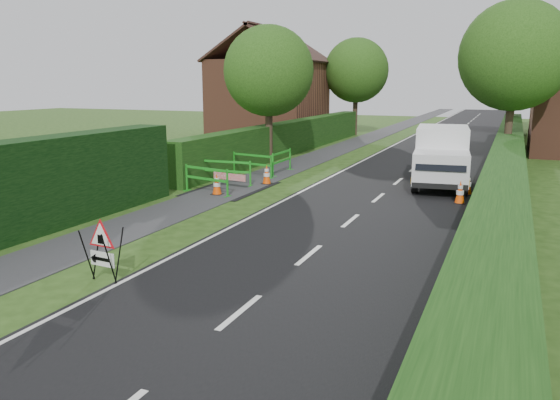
# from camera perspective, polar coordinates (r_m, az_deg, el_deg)

# --- Properties ---
(ground) EXTENTS (120.00, 120.00, 0.00)m
(ground) POSITION_cam_1_polar(r_m,az_deg,el_deg) (10.37, -19.47, -10.92)
(ground) COLOR #223F12
(ground) RESTS_ON ground
(road_surface) EXTENTS (6.00, 90.00, 0.02)m
(road_surface) POSITION_cam_1_polar(r_m,az_deg,el_deg) (42.30, 17.52, 6.27)
(road_surface) COLOR black
(road_surface) RESTS_ON ground
(footpath) EXTENTS (2.00, 90.00, 0.02)m
(footpath) POSITION_cam_1_polar(r_m,az_deg,el_deg) (43.19, 10.20, 6.75)
(footpath) COLOR #2D2D30
(footpath) RESTS_ON ground
(hedge_west_far) EXTENTS (1.00, 24.00, 1.80)m
(hedge_west_far) POSITION_cam_1_polar(r_m,az_deg,el_deg) (31.42, 1.19, 4.96)
(hedge_west_far) COLOR #14380F
(hedge_west_far) RESTS_ON ground
(hedge_east) EXTENTS (1.20, 50.00, 1.50)m
(hedge_east) POSITION_cam_1_polar(r_m,az_deg,el_deg) (23.25, 22.44, 1.48)
(hedge_east) COLOR #14380F
(hedge_east) RESTS_ON ground
(house_west) EXTENTS (7.50, 7.40, 7.88)m
(house_west) POSITION_cam_1_polar(r_m,az_deg,el_deg) (40.50, -1.16, 10.69)
(house_west) COLOR brown
(house_west) RESTS_ON ground
(tree_nw) EXTENTS (4.40, 4.40, 6.70)m
(tree_nw) POSITION_cam_1_polar(r_m,az_deg,el_deg) (27.34, -1.19, 13.30)
(tree_nw) COLOR #2D2116
(tree_nw) RESTS_ON ground
(tree_ne) EXTENTS (5.20, 5.20, 7.79)m
(tree_ne) POSITION_cam_1_polar(r_m,az_deg,el_deg) (28.94, 23.33, 13.65)
(tree_ne) COLOR #2D2116
(tree_ne) RESTS_ON ground
(tree_fw) EXTENTS (4.80, 4.80, 7.24)m
(tree_fw) POSITION_cam_1_polar(r_m,az_deg,el_deg) (42.44, 7.98, 13.26)
(tree_fw) COLOR #2D2116
(tree_fw) RESTS_ON ground
(tree_fe) EXTENTS (4.20, 4.20, 6.33)m
(tree_fe) POSITION_cam_1_polar(r_m,az_deg,el_deg) (44.91, 23.32, 11.56)
(tree_fe) COLOR #2D2116
(tree_fe) RESTS_ON ground
(triangle_sign) EXTENTS (0.80, 0.80, 1.10)m
(triangle_sign) POSITION_cam_1_polar(r_m,az_deg,el_deg) (11.45, -18.27, -4.57)
(triangle_sign) COLOR black
(triangle_sign) RESTS_ON ground
(works_van) EXTENTS (2.47, 5.11, 2.24)m
(works_van) POSITION_cam_1_polar(r_m,az_deg,el_deg) (21.98, 16.52, 4.47)
(works_van) COLOR silver
(works_van) RESTS_ON ground
(traffic_cone_0) EXTENTS (0.38, 0.38, 0.79)m
(traffic_cone_0) POSITION_cam_1_polar(r_m,az_deg,el_deg) (19.01, 18.30, 0.79)
(traffic_cone_0) COLOR black
(traffic_cone_0) RESTS_ON ground
(traffic_cone_1) EXTENTS (0.38, 0.38, 0.79)m
(traffic_cone_1) POSITION_cam_1_polar(r_m,az_deg,el_deg) (20.63, 19.02, 1.59)
(traffic_cone_1) COLOR black
(traffic_cone_1) RESTS_ON ground
(traffic_cone_2) EXTENTS (0.38, 0.38, 0.79)m
(traffic_cone_2) POSITION_cam_1_polar(r_m,az_deg,el_deg) (23.78, 18.12, 2.98)
(traffic_cone_2) COLOR black
(traffic_cone_2) RESTS_ON ground
(traffic_cone_3) EXTENTS (0.38, 0.38, 0.79)m
(traffic_cone_3) POSITION_cam_1_polar(r_m,az_deg,el_deg) (19.61, -6.62, 1.66)
(traffic_cone_3) COLOR black
(traffic_cone_3) RESTS_ON ground
(traffic_cone_4) EXTENTS (0.38, 0.38, 0.79)m
(traffic_cone_4) POSITION_cam_1_polar(r_m,az_deg,el_deg) (21.55, -1.40, 2.69)
(traffic_cone_4) COLOR black
(traffic_cone_4) RESTS_ON ground
(ped_barrier_0) EXTENTS (2.09, 0.80, 1.00)m
(ped_barrier_0) POSITION_cam_1_polar(r_m,az_deg,el_deg) (19.78, -7.71, 2.42)
(ped_barrier_0) COLOR #1B981E
(ped_barrier_0) RESTS_ON ground
(ped_barrier_1) EXTENTS (2.08, 0.49, 1.00)m
(ped_barrier_1) POSITION_cam_1_polar(r_m,az_deg,el_deg) (21.44, -5.60, 3.23)
(ped_barrier_1) COLOR #1B981E
(ped_barrier_1) RESTS_ON ground
(ped_barrier_2) EXTENTS (2.09, 0.76, 1.00)m
(ped_barrier_2) POSITION_cam_1_polar(r_m,az_deg,el_deg) (23.31, -2.93, 3.99)
(ped_barrier_2) COLOR #1B981E
(ped_barrier_2) RESTS_ON ground
(ped_barrier_3) EXTENTS (0.37, 2.06, 1.00)m
(ped_barrier_3) POSITION_cam_1_polar(r_m,az_deg,el_deg) (24.17, 0.19, 4.30)
(ped_barrier_3) COLOR #1B981E
(ped_barrier_3) RESTS_ON ground
(redwhite_plank) EXTENTS (1.49, 0.28, 0.25)m
(redwhite_plank) POSITION_cam_1_polar(r_m,az_deg,el_deg) (20.86, -5.29, 1.23)
(redwhite_plank) COLOR red
(redwhite_plank) RESTS_ON ground
(hatchback_car) EXTENTS (1.60, 3.74, 1.26)m
(hatchback_car) POSITION_cam_1_polar(r_m,az_deg,el_deg) (34.60, 15.57, 6.24)
(hatchback_car) COLOR white
(hatchback_car) RESTS_ON ground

